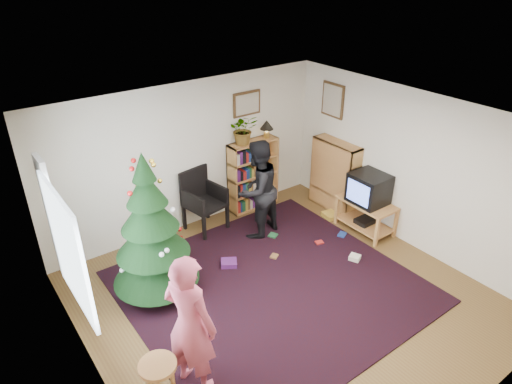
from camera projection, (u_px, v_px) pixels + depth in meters
floor at (284, 298)px, 6.30m from camera, size 5.00×5.00×0.00m
ceiling at (291, 127)px, 5.13m from camera, size 5.00×5.00×0.00m
wall_back at (189, 157)px, 7.49m from camera, size 5.00×0.02×2.50m
wall_front at (473, 343)px, 3.94m from camera, size 5.00×0.02×2.50m
wall_left at (89, 302)px, 4.40m from camera, size 0.02×5.00×2.50m
wall_right at (411, 171)px, 7.03m from camera, size 0.02×5.00×2.50m
rug at (271, 286)px, 6.51m from camera, size 3.80×3.60×0.02m
window_pane at (68, 251)px, 4.73m from camera, size 0.04×1.20×1.40m
curtain at (53, 221)px, 5.24m from camera, size 0.06×0.35×1.60m
picture_back at (247, 104)px, 7.75m from camera, size 0.55×0.03×0.42m
picture_right at (333, 100)px, 7.93m from camera, size 0.03×0.50×0.60m
christmas_tree at (152, 239)px, 6.02m from camera, size 1.17×1.17×2.13m
bookshelf_back at (253, 174)px, 8.27m from camera, size 0.95×0.30×1.30m
bookshelf_right at (335, 175)px, 8.23m from camera, size 0.30×0.95×1.30m
tv_stand at (366, 213)px, 7.70m from camera, size 0.53×0.95×0.55m
crt_tv at (369, 189)px, 7.47m from camera, size 0.53×0.58×0.50m
armchair at (201, 197)px, 7.70m from camera, size 0.67×0.67×1.06m
stool at (159, 374)px, 4.57m from camera, size 0.39×0.39×0.64m
person_standing at (190, 324)px, 4.69m from camera, size 0.62×0.73×1.70m
person_by_chair at (257, 190)px, 7.36m from camera, size 0.94×0.80×1.68m
potted_plant at (243, 129)px, 7.74m from camera, size 0.60×0.56×0.53m
table_lamp at (267, 126)px, 8.03m from camera, size 0.24×0.24×0.32m
floor_clutter at (304, 243)px, 7.43m from camera, size 2.48×1.47×0.08m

